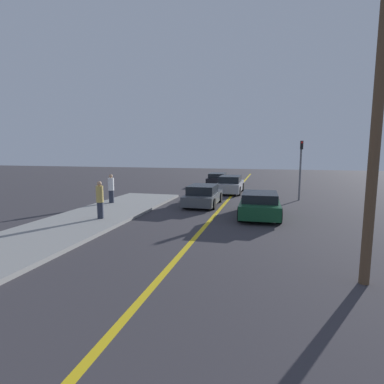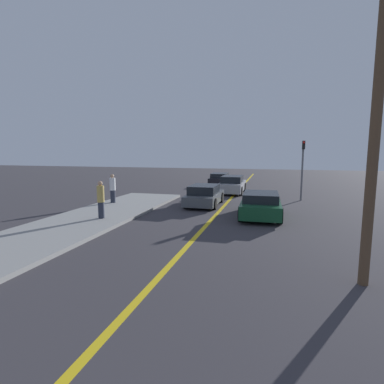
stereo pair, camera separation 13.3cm
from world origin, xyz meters
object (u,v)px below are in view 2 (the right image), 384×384
object	(u,v)px
car_far_distant	(204,195)
car_oncoming_far	(220,179)
car_parked_left_lot	(232,185)
car_ahead_center	(261,205)
pedestrian_mid_group	(101,200)
traffic_light	(303,164)
pedestrian_far_standing	(113,188)
utility_pole	(375,127)

from	to	relation	value
car_far_distant	car_oncoming_far	xyz separation A→B (m)	(-1.05, 11.42, -0.03)
car_parked_left_lot	car_oncoming_far	world-z (taller)	car_parked_left_lot
car_ahead_center	pedestrian_mid_group	distance (m)	7.71
car_far_distant	traffic_light	distance (m)	6.95
pedestrian_mid_group	pedestrian_far_standing	bearing A→B (deg)	112.94
car_ahead_center	utility_pole	xyz separation A→B (m)	(2.77, -7.15, 3.19)
car_far_distant	traffic_light	size ratio (longest dim) A/B	1.04
car_oncoming_far	pedestrian_mid_group	size ratio (longest dim) A/B	2.42
car_far_distant	pedestrian_mid_group	distance (m)	6.54
car_parked_left_lot	car_ahead_center	bearing A→B (deg)	-72.94
utility_pole	car_parked_left_lot	bearing A→B (deg)	108.87
car_far_distant	traffic_light	bearing A→B (deg)	29.54
car_far_distant	pedestrian_far_standing	size ratio (longest dim) A/B	2.34
car_ahead_center	car_far_distant	distance (m)	4.21
car_ahead_center	pedestrian_mid_group	bearing A→B (deg)	-159.40
car_far_distant	pedestrian_mid_group	xyz separation A→B (m)	(-3.70, -5.37, 0.43)
car_far_distant	utility_pole	world-z (taller)	utility_pole
pedestrian_far_standing	utility_pole	world-z (taller)	utility_pole
car_far_distant	utility_pole	distance (m)	11.87
car_ahead_center	traffic_light	distance (m)	6.54
utility_pole	pedestrian_far_standing	bearing A→B (deg)	144.64
pedestrian_mid_group	utility_pole	bearing A→B (deg)	-23.15
car_ahead_center	traffic_light	xyz separation A→B (m)	(2.38, 5.82, 1.80)
car_oncoming_far	pedestrian_mid_group	world-z (taller)	pedestrian_mid_group
traffic_light	car_parked_left_lot	bearing A→B (deg)	152.97
car_parked_left_lot	pedestrian_mid_group	xyz separation A→B (m)	(-4.61, -11.24, 0.37)
pedestrian_mid_group	pedestrian_far_standing	world-z (taller)	pedestrian_mid_group
car_far_distant	utility_pole	bearing A→B (deg)	-57.79
car_parked_left_lot	pedestrian_mid_group	size ratio (longest dim) A/B	2.46
car_parked_left_lot	pedestrian_mid_group	bearing A→B (deg)	-112.06
car_parked_left_lot	pedestrian_far_standing	world-z (taller)	pedestrian_far_standing
traffic_light	car_oncoming_far	bearing A→B (deg)	130.38
car_far_distant	pedestrian_far_standing	distance (m)	5.58
car_parked_left_lot	car_oncoming_far	distance (m)	5.89
pedestrian_mid_group	utility_pole	world-z (taller)	utility_pole
car_far_distant	car_ahead_center	bearing A→B (deg)	-36.24
utility_pole	car_oncoming_far	bearing A→B (deg)	109.01
car_oncoming_far	utility_pole	xyz separation A→B (m)	(7.24, -21.03, 3.24)
car_parked_left_lot	utility_pole	distance (m)	16.65
traffic_light	pedestrian_mid_group	bearing A→B (deg)	-137.38
car_oncoming_far	pedestrian_far_standing	world-z (taller)	pedestrian_far_standing
car_far_distant	car_parked_left_lot	world-z (taller)	car_parked_left_lot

